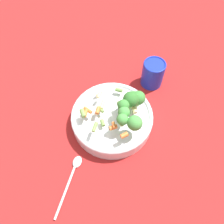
% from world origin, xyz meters
% --- Properties ---
extents(ground_plane, '(3.00, 3.00, 0.00)m').
position_xyz_m(ground_plane, '(0.00, 0.00, 0.00)').
color(ground_plane, maroon).
extents(bowl, '(0.26, 0.26, 0.05)m').
position_xyz_m(bowl, '(0.00, 0.00, 0.03)').
color(bowl, silver).
rests_on(bowl, ground_plane).
extents(pasta_salad, '(0.19, 0.20, 0.07)m').
position_xyz_m(pasta_salad, '(0.03, -0.04, 0.10)').
color(pasta_salad, '#8CB766').
rests_on(pasta_salad, bowl).
extents(cup, '(0.08, 0.08, 0.10)m').
position_xyz_m(cup, '(0.22, -0.01, 0.05)').
color(cup, '#192DAD').
rests_on(cup, ground_plane).
extents(spoon, '(0.17, 0.08, 0.01)m').
position_xyz_m(spoon, '(-0.21, -0.01, 0.01)').
color(spoon, silver).
rests_on(spoon, ground_plane).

